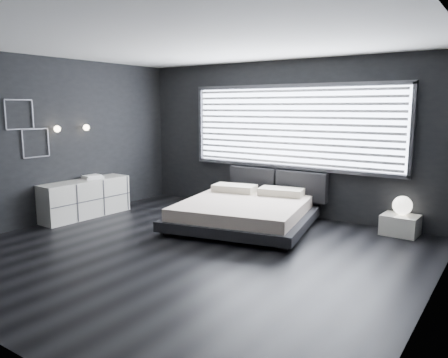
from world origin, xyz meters
The scene contains 12 objects.
room centered at (0.00, 0.00, 1.40)m, with size 6.04×6.00×2.80m.
window centered at (0.20, 2.70, 1.61)m, with size 4.14×0.09×1.52m.
headboard centered at (-0.05, 2.64, 0.57)m, with size 1.96×0.16×0.52m.
sconce_near centered at (-2.88, 0.05, 1.60)m, with size 0.18×0.11×0.11m.
sconce_far centered at (-2.88, 0.65, 1.60)m, with size 0.18×0.11×0.11m.
wall_art_upper centered at (-2.98, -0.55, 1.85)m, with size 0.01×0.48×0.48m.
wall_art_lower centered at (-2.98, -0.30, 1.38)m, with size 0.01×0.48×0.48m.
bed centered at (-0.05, 1.50, 0.26)m, with size 2.53×2.45×0.56m.
nightstand centered at (2.20, 2.50, 0.16)m, with size 0.53×0.44×0.31m, color silver.
orb_lamp centered at (2.20, 2.54, 0.46)m, with size 0.29×0.29×0.29m, color white.
dresser centered at (-2.78, 0.47, 0.34)m, with size 0.54×1.70×0.67m.
book_stack centered at (-2.78, 0.65, 0.70)m, with size 0.32×0.38×0.07m.
Camera 1 is at (3.65, -4.48, 1.97)m, focal length 35.00 mm.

